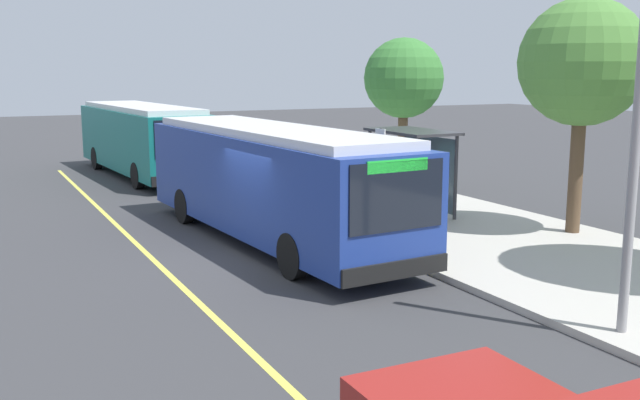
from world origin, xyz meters
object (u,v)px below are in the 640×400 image
Objects in this scene: transit_bus_second at (142,137)px; route_sign_post at (380,168)px; waiting_bench at (413,195)px; transit_bus_main at (271,179)px.

transit_bus_second is 14.97m from route_sign_post.
transit_bus_second is 13.23m from waiting_bench.
transit_bus_main and transit_bus_second have the same top height.
transit_bus_second is 6.59× the size of waiting_bench.
transit_bus_main is 5.31m from waiting_bench.
transit_bus_main is 3.93× the size of route_sign_post.
transit_bus_main is 6.88× the size of waiting_bench.
route_sign_post is at bearing -46.19° from waiting_bench.
transit_bus_main is 2.80m from route_sign_post.
transit_bus_second is at bearing -178.85° from transit_bus_main.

